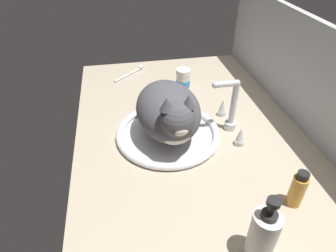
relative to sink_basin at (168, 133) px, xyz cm
name	(u,v)px	position (x,y,z in cm)	size (l,w,h in cm)	color
countertop	(188,132)	(-2.79, 7.58, -2.55)	(116.42, 76.18, 3.00)	#B7A88E
backsplash_wall	(304,78)	(-2.79, 46.87, 14.73)	(116.42, 2.40, 37.56)	#B2B7BC
sink_basin	(168,133)	(0.00, 0.00, 0.00)	(34.60, 34.60, 2.41)	white
faucet	(231,112)	(0.00, 21.16, 6.02)	(20.31, 10.08, 18.77)	silver
cat	(169,112)	(1.71, 0.08, 9.60)	(39.93, 21.27, 19.35)	#4C4C51
pill_bottle	(183,80)	(-30.53, 12.11, 3.04)	(5.95, 5.95, 8.80)	white
amber_bottle	(298,190)	(33.29, 26.41, 4.02)	(3.76, 3.76, 10.86)	gold
soap_pump_bottle	(263,235)	(44.32, 11.59, 5.75)	(5.92, 5.92, 17.78)	silver
toothbrush	(130,73)	(-47.74, -8.92, -0.44)	(13.07, 14.59, 1.70)	silver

